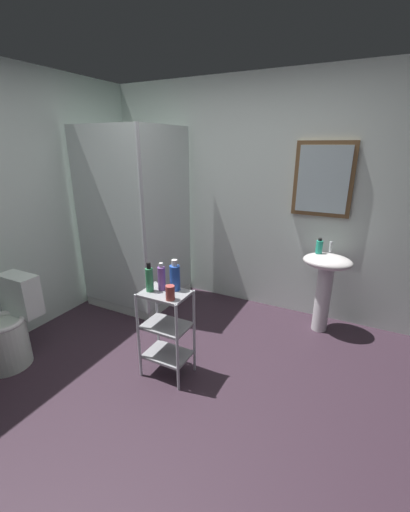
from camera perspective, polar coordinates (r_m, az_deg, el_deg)
The scene contains 12 objects.
ground_plane at distance 2.65m, azimuth -5.82°, elevation -24.21°, with size 4.20×4.20×0.02m, color #372632.
wall_back at distance 3.65m, azimuth 9.67°, elevation 10.19°, with size 4.20×0.14×2.50m.
shower_stall at distance 3.84m, azimuth -11.34°, elevation -1.69°, with size 0.92×0.92×2.00m.
pedestal_sink at distance 3.36m, azimuth 20.63°, elevation -3.56°, with size 0.46×0.37×0.81m.
sink_faucet at distance 3.38m, azimuth 21.44°, elevation 1.55°, with size 0.03×0.03×0.10m, color silver.
toilet at distance 3.26m, azimuth -31.51°, elevation -11.13°, with size 0.37×0.49×0.76m.
storage_cart at distance 2.62m, azimuth -6.89°, elevation -12.45°, with size 0.38×0.28×0.74m.
hand_soap_bottle at distance 3.29m, azimuth 19.66°, elevation 1.60°, with size 0.06×0.06×0.15m.
shampoo_bottle_blue at distance 2.47m, azimuth -5.38°, elevation -3.72°, with size 0.08×0.08×0.25m.
body_wash_bottle_green at distance 2.48m, azimuth -9.86°, elevation -4.03°, with size 0.06×0.06×0.23m.
conditioner_bottle_purple at distance 2.49m, azimuth -7.74°, elevation -3.86°, with size 0.06×0.06×0.22m.
rinse_cup at distance 2.34m, azimuth -6.21°, elevation -6.52°, with size 0.07×0.07×0.11m, color #B24742.
Camera 1 is at (1.09, -1.59, 1.81)m, focal length 22.49 mm.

